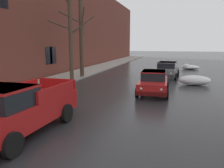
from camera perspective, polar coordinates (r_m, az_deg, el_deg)
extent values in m
cube|color=#A8A399|center=(19.03, -14.54, 0.66)|extent=(3.17, 80.00, 0.12)
cube|color=brown|center=(20.08, -20.62, 16.43)|extent=(0.60, 80.00, 11.01)
cube|color=black|center=(21.86, -15.58, 6.88)|extent=(0.08, 1.10, 1.60)
cube|color=black|center=(22.48, -14.63, 7.01)|extent=(0.08, 1.10, 1.60)
cube|color=black|center=(28.86, -7.58, 13.79)|extent=(0.08, 1.10, 1.60)
ellipsoid|color=white|center=(29.21, 19.05, 4.00)|extent=(2.12, 1.40, 0.52)
ellipsoid|color=white|center=(29.12, 18.22, 4.17)|extent=(0.79, 0.65, 0.65)
ellipsoid|color=white|center=(28.92, 18.15, 4.16)|extent=(0.82, 0.68, 0.68)
ellipsoid|color=white|center=(18.11, 20.02, 0.90)|extent=(2.35, 1.16, 0.74)
ellipsoid|color=white|center=(17.89, 19.11, 0.35)|extent=(0.51, 0.43, 0.43)
ellipsoid|color=white|center=(13.96, -18.43, -1.53)|extent=(2.41, 0.96, 0.76)
ellipsoid|color=white|center=(13.86, -18.02, -1.96)|extent=(0.70, 0.58, 0.58)
cylinder|color=#4C3D2D|center=(18.85, -10.34, 11.02)|extent=(0.31, 0.31, 6.86)
cylinder|color=#4C3D2D|center=(19.00, -7.43, 14.55)|extent=(1.79, 1.09, 1.48)
cylinder|color=#4C3D2D|center=(19.49, -8.08, 13.91)|extent=(1.01, 1.83, 1.37)
cylinder|color=#4C3D2D|center=(18.94, -13.14, 14.28)|extent=(1.67, 0.86, 0.79)
cylinder|color=#4C3D2D|center=(20.81, -7.71, 11.86)|extent=(0.36, 0.36, 7.50)
cylinder|color=#4C3D2D|center=(19.94, -7.40, 16.12)|extent=(1.14, 1.77, 1.57)
cylinder|color=#4C3D2D|center=(20.40, -10.43, 16.14)|extent=(1.34, 1.81, 0.93)
cube|color=red|center=(8.44, -22.05, -6.65)|extent=(1.99, 5.06, 0.76)
cube|color=black|center=(7.76, -25.66, -2.99)|extent=(1.66, 1.65, 0.64)
cube|color=red|center=(7.71, -25.82, -0.96)|extent=(1.70, 1.70, 0.08)
cube|color=red|center=(8.59, -13.59, -1.77)|extent=(0.17, 2.40, 0.44)
cube|color=red|center=(9.59, -22.51, -1.04)|extent=(0.17, 2.40, 0.44)
cube|color=red|center=(10.25, -13.58, 0.12)|extent=(1.74, 0.15, 0.44)
cylinder|color=black|center=(6.92, -23.75, -13.81)|extent=(0.24, 0.73, 0.72)
cylinder|color=black|center=(9.22, -11.35, -7.18)|extent=(0.24, 0.73, 0.72)
cylinder|color=black|center=(10.23, -20.64, -5.91)|extent=(0.24, 0.73, 0.72)
cube|color=red|center=(14.20, 10.33, -0.08)|extent=(1.77, 4.01, 0.60)
cube|color=black|center=(14.31, 10.45, 2.26)|extent=(1.48, 2.11, 0.52)
cube|color=red|center=(14.28, 10.48, 3.17)|extent=(1.51, 2.15, 0.06)
cube|color=#520B0B|center=(12.35, 9.74, -2.44)|extent=(1.60, 0.18, 0.22)
cube|color=#520B0B|center=(16.13, 10.74, 0.46)|extent=(1.60, 0.18, 0.22)
cylinder|color=black|center=(13.03, 13.62, -2.46)|extent=(0.20, 0.61, 0.60)
cylinder|color=black|center=(13.13, 6.31, -2.14)|extent=(0.20, 0.61, 0.60)
cylinder|color=black|center=(15.44, 13.67, -0.53)|extent=(0.20, 0.61, 0.60)
cylinder|color=black|center=(15.52, 7.50, -0.27)|extent=(0.20, 0.61, 0.60)
sphere|color=silver|center=(12.24, 12.24, -1.38)|extent=(0.14, 0.14, 0.14)
sphere|color=silver|center=(12.31, 7.31, -1.17)|extent=(0.14, 0.14, 0.14)
cube|color=slate|center=(21.37, 13.58, 3.17)|extent=(2.11, 4.29, 0.60)
cube|color=black|center=(21.52, 13.71, 4.71)|extent=(1.70, 2.28, 0.52)
cube|color=slate|center=(21.50, 13.73, 5.32)|extent=(1.74, 2.33, 0.06)
cube|color=#303032|center=(19.40, 12.82, 1.98)|extent=(1.75, 0.26, 0.22)
cube|color=#303032|center=(23.40, 14.18, 3.27)|extent=(1.75, 0.26, 0.22)
cylinder|color=black|center=(20.05, 15.67, 1.77)|extent=(0.23, 0.61, 0.60)
cylinder|color=black|center=(20.27, 10.54, 2.06)|extent=(0.23, 0.61, 0.60)
cylinder|color=black|center=(22.60, 16.24, 2.64)|extent=(0.23, 0.61, 0.60)
cylinder|color=black|center=(22.80, 11.68, 2.89)|extent=(0.23, 0.61, 0.60)
sphere|color=silver|center=(19.27, 14.54, 2.64)|extent=(0.14, 0.14, 0.14)
sphere|color=silver|center=(19.42, 11.14, 2.83)|extent=(0.14, 0.14, 0.14)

